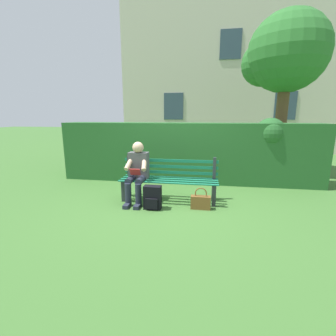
# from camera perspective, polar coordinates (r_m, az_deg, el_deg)

# --- Properties ---
(ground) EXTENTS (60.00, 60.00, 0.00)m
(ground) POSITION_cam_1_polar(r_m,az_deg,el_deg) (4.81, 0.19, -7.81)
(ground) COLOR #3D6B2D
(park_bench) EXTENTS (1.92, 0.51, 0.87)m
(park_bench) POSITION_cam_1_polar(r_m,az_deg,el_deg) (4.75, 0.34, -2.44)
(park_bench) COLOR #2D3338
(park_bench) RESTS_ON ground
(person_seated) EXTENTS (0.44, 0.73, 1.17)m
(person_seated) POSITION_cam_1_polar(r_m,az_deg,el_deg) (4.67, -7.41, -0.61)
(person_seated) COLOR #4C4C51
(person_seated) RESTS_ON ground
(hedge_backdrop) EXTENTS (6.47, 0.86, 1.62)m
(hedge_backdrop) POSITION_cam_1_polar(r_m,az_deg,el_deg) (6.14, 5.11, 4.11)
(hedge_backdrop) COLOR #265B28
(hedge_backdrop) RESTS_ON ground
(tree) EXTENTS (2.27, 2.16, 4.46)m
(tree) POSITION_cam_1_polar(r_m,az_deg,el_deg) (8.01, 25.93, 23.00)
(tree) COLOR brown
(tree) RESTS_ON ground
(building_facade) EXTENTS (9.79, 3.27, 7.51)m
(building_facade) POSITION_cam_1_polar(r_m,az_deg,el_deg) (13.12, 13.88, 21.21)
(building_facade) COLOR beige
(building_facade) RESTS_ON ground
(backpack) EXTENTS (0.31, 0.24, 0.43)m
(backpack) POSITION_cam_1_polar(r_m,az_deg,el_deg) (4.34, -3.74, -7.14)
(backpack) COLOR black
(backpack) RESTS_ON ground
(handbag) EXTENTS (0.36, 0.13, 0.40)m
(handbag) POSITION_cam_1_polar(r_m,az_deg,el_deg) (4.40, 7.84, -8.03)
(handbag) COLOR brown
(handbag) RESTS_ON ground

